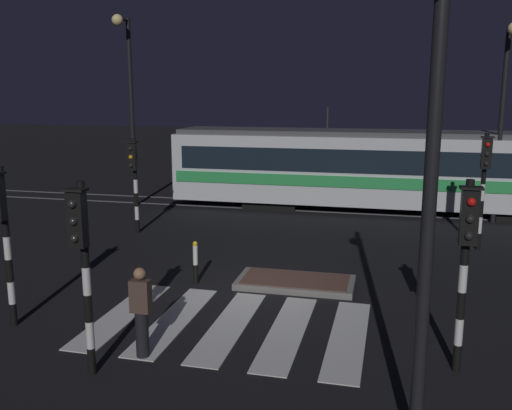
% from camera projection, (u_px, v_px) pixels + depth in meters
% --- Properties ---
extents(ground_plane, '(120.00, 120.00, 0.00)m').
position_uv_depth(ground_plane, '(253.00, 291.00, 13.69)').
color(ground_plane, black).
extents(rail_near, '(80.00, 0.12, 0.03)m').
position_uv_depth(rail_near, '(308.00, 211.00, 22.73)').
color(rail_near, '#59595E').
rests_on(rail_near, ground).
extents(rail_far, '(80.00, 0.12, 0.03)m').
position_uv_depth(rail_far, '(312.00, 204.00, 24.10)').
color(rail_far, '#59595E').
rests_on(rail_far, ground).
extents(crosswalk_zebra, '(5.63, 3.80, 0.02)m').
position_uv_depth(crosswalk_zebra, '(229.00, 325.00, 11.65)').
color(crosswalk_zebra, silver).
rests_on(crosswalk_zebra, ground).
extents(traffic_island, '(2.91, 1.43, 0.18)m').
position_uv_depth(traffic_island, '(295.00, 282.00, 14.04)').
color(traffic_island, slate).
rests_on(traffic_island, ground).
extents(traffic_light_corner_near_right, '(0.36, 0.42, 3.38)m').
position_uv_depth(traffic_light_corner_near_right, '(466.00, 249.00, 9.26)').
color(traffic_light_corner_near_right, black).
rests_on(traffic_light_corner_near_right, ground).
extents(traffic_light_corner_near_left, '(0.36, 0.42, 3.34)m').
position_uv_depth(traffic_light_corner_near_left, '(2.00, 223.00, 11.15)').
color(traffic_light_corner_near_left, black).
rests_on(traffic_light_corner_near_left, ground).
extents(traffic_light_corner_far_left, '(0.36, 0.42, 3.25)m').
position_uv_depth(traffic_light_corner_far_left, '(134.00, 171.00, 18.79)').
color(traffic_light_corner_far_left, black).
rests_on(traffic_light_corner_far_left, ground).
extents(traffic_light_corner_far_right, '(0.36, 0.42, 3.57)m').
position_uv_depth(traffic_light_corner_far_right, '(484.00, 174.00, 16.73)').
color(traffic_light_corner_far_right, black).
rests_on(traffic_light_corner_far_right, ground).
extents(traffic_light_kerb_mid_left, '(0.36, 0.42, 3.37)m').
position_uv_depth(traffic_light_kerb_mid_left, '(82.00, 251.00, 9.14)').
color(traffic_light_kerb_mid_left, black).
rests_on(traffic_light_kerb_mid_left, ground).
extents(street_lamp_near_kerb, '(0.44, 1.21, 6.73)m').
position_uv_depth(street_lamp_near_kerb, '(436.00, 133.00, 6.52)').
color(street_lamp_near_kerb, black).
rests_on(street_lamp_near_kerb, ground).
extents(street_lamp_trackside_right, '(0.44, 1.21, 7.05)m').
position_uv_depth(street_lamp_trackside_right, '(504.00, 100.00, 19.67)').
color(street_lamp_trackside_right, black).
rests_on(street_lamp_trackside_right, ground).
extents(street_lamp_trackside_left, '(0.44, 1.21, 7.70)m').
position_uv_depth(street_lamp_trackside_left, '(128.00, 90.00, 22.74)').
color(street_lamp_trackside_left, black).
rests_on(street_lamp_trackside_left, ground).
extents(tram, '(17.96, 2.58, 4.15)m').
position_uv_depth(tram, '(393.00, 169.00, 22.32)').
color(tram, silver).
rests_on(tram, ground).
extents(pedestrian_waiting_at_kerb, '(0.36, 0.24, 1.71)m').
position_uv_depth(pedestrian_waiting_at_kerb, '(141.00, 312.00, 10.11)').
color(pedestrian_waiting_at_kerb, black).
rests_on(pedestrian_waiting_at_kerb, ground).
extents(bollard_island_edge, '(0.12, 0.12, 1.11)m').
position_uv_depth(bollard_island_edge, '(195.00, 262.00, 14.09)').
color(bollard_island_edge, black).
rests_on(bollard_island_edge, ground).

